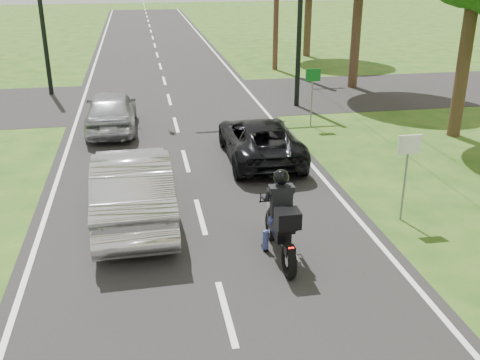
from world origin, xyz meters
name	(u,v)px	position (x,y,z in m)	size (l,w,h in m)	color
ground	(226,313)	(0.00, 0.00, 0.00)	(140.00, 140.00, 0.00)	#204914
road	(180,141)	(0.00, 10.00, 0.01)	(8.00, 100.00, 0.01)	black
cross_road	(169,100)	(0.00, 16.00, 0.01)	(60.00, 7.00, 0.01)	black
motorcycle_rider	(281,225)	(1.41, 1.70, 0.78)	(0.65, 2.30, 1.98)	black
dark_suv	(260,139)	(2.28, 7.79, 0.65)	(2.12, 4.61, 1.28)	black
silver_sedan	(132,186)	(-1.57, 4.19, 0.85)	(1.77, 5.07, 1.67)	#B7B7BC
silver_suv	(111,110)	(-2.30, 11.73, 0.75)	(1.74, 4.32, 1.47)	#A0A3A8
traffic_signal	(254,4)	(3.34, 14.00, 4.14)	(6.38, 0.44, 6.00)	black
signal_pole_far	(43,26)	(-5.20, 18.00, 3.00)	(0.20, 0.20, 6.00)	black
sign_white	(408,157)	(4.70, 2.98, 1.60)	(0.55, 0.07, 2.12)	slate
sign_green	(313,83)	(4.90, 10.98, 1.60)	(0.55, 0.07, 2.12)	slate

